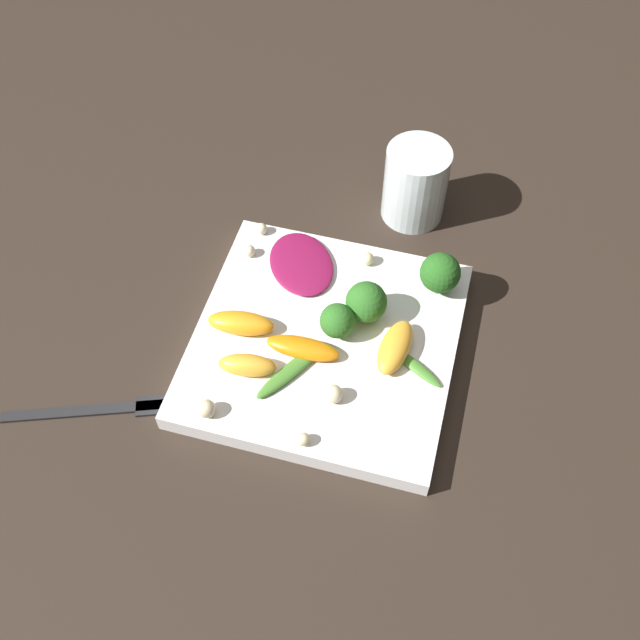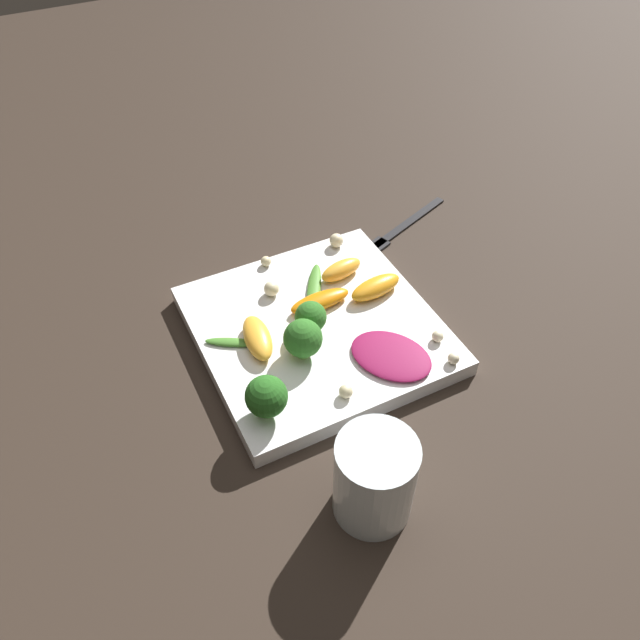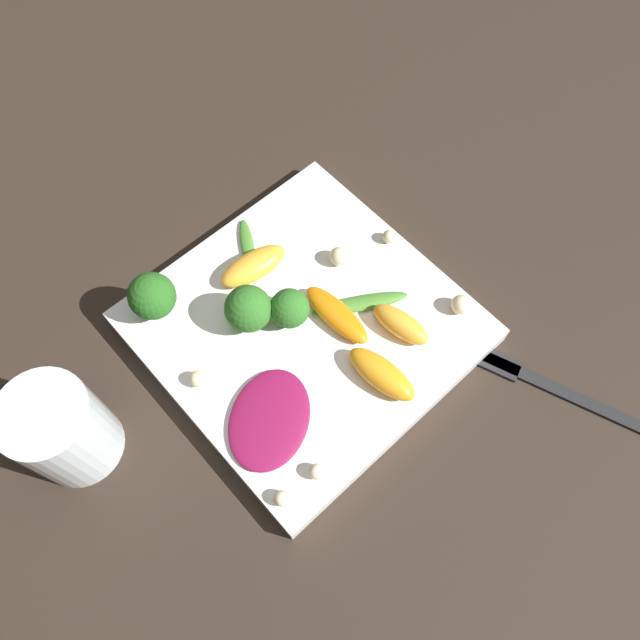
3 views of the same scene
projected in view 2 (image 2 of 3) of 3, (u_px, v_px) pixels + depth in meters
ground_plane at (316, 336)px, 0.72m from camera, size 2.40×2.40×0.00m
plate at (316, 330)px, 0.71m from camera, size 0.26×0.26×0.02m
drinking_glass at (375, 479)px, 0.54m from camera, size 0.07×0.07×0.09m
fork at (397, 230)px, 0.85m from camera, size 0.16×0.07×0.01m
radicchio_leaf_0 at (391, 356)px, 0.67m from camera, size 0.10×0.11×0.01m
orange_segment_0 at (341, 270)px, 0.75m from camera, size 0.06×0.03×0.02m
orange_segment_1 at (257, 338)px, 0.67m from camera, size 0.04×0.07×0.02m
orange_segment_2 at (320, 301)px, 0.72m from camera, size 0.07×0.03×0.02m
orange_segment_3 at (376, 287)px, 0.73m from camera, size 0.07×0.03×0.02m
broccoli_floret_0 at (311, 317)px, 0.68m from camera, size 0.04×0.04×0.04m
broccoli_floret_1 at (266, 397)px, 0.60m from camera, size 0.04×0.04×0.05m
broccoli_floret_2 at (303, 339)px, 0.65m from camera, size 0.04×0.04×0.05m
arugula_sprig_0 at (314, 289)px, 0.74m from camera, size 0.06×0.09×0.01m
arugula_sprig_1 at (232, 342)px, 0.68m from camera, size 0.06×0.04×0.01m
macadamia_nut_0 at (271, 289)px, 0.73m from camera, size 0.02×0.02×0.02m
macadamia_nut_1 at (346, 391)px, 0.63m from camera, size 0.01×0.01×0.01m
macadamia_nut_2 at (438, 336)px, 0.68m from camera, size 0.01×0.01×0.01m
macadamia_nut_3 at (453, 358)px, 0.66m from camera, size 0.01×0.01×0.01m
macadamia_nut_4 at (266, 261)px, 0.77m from camera, size 0.01×0.01×0.01m
macadamia_nut_5 at (336, 240)px, 0.79m from camera, size 0.02×0.02×0.02m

